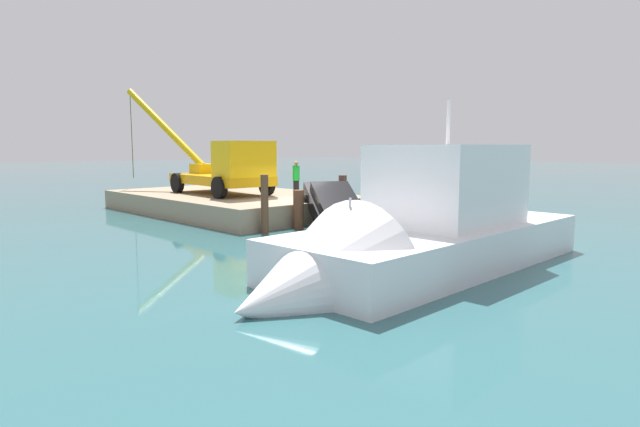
% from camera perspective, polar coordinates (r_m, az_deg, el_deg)
% --- Properties ---
extents(ground, '(200.00, 200.00, 0.00)m').
position_cam_1_polar(ground, '(23.80, -2.38, -0.86)').
color(ground, '#2D6066').
extents(dock, '(12.53, 7.80, 0.94)m').
position_cam_1_polar(dock, '(27.71, -9.27, 1.16)').
color(dock, gray).
rests_on(dock, ground).
extents(crane_truck, '(10.60, 3.20, 5.58)m').
position_cam_1_polar(crane_truck, '(26.69, -9.88, 4.75)').
color(crane_truck, orange).
rests_on(crane_truck, dock).
extents(dock_worker, '(0.34, 0.34, 1.65)m').
position_cam_1_polar(dock_worker, '(26.01, -2.53, 3.75)').
color(dock_worker, black).
rests_on(dock_worker, dock).
extents(salvaged_car, '(4.95, 3.92, 2.59)m').
position_cam_1_polar(salvaged_car, '(21.56, 1.74, 0.20)').
color(salvaged_car, black).
rests_on(salvaged_car, ground).
extents(moored_yacht, '(4.12, 11.92, 6.26)m').
position_cam_1_polar(moored_yacht, '(13.96, 8.36, -4.42)').
color(moored_yacht, white).
rests_on(moored_yacht, ground).
extents(piling_near, '(0.29, 0.29, 2.23)m').
position_cam_1_polar(piling_near, '(20.58, -5.85, 0.98)').
color(piling_near, brown).
rests_on(piling_near, ground).
extents(piling_mid, '(0.43, 0.43, 1.55)m').
position_cam_1_polar(piling_mid, '(21.68, -2.28, 0.43)').
color(piling_mid, brown).
rests_on(piling_mid, ground).
extents(piling_far, '(0.35, 0.35, 2.05)m').
position_cam_1_polar(piling_far, '(23.48, 2.39, 1.55)').
color(piling_far, brown).
rests_on(piling_far, ground).
extents(piling_end, '(0.35, 0.35, 2.05)m').
position_cam_1_polar(piling_end, '(24.41, 5.26, 1.74)').
color(piling_end, '#4E5024').
rests_on(piling_end, ground).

